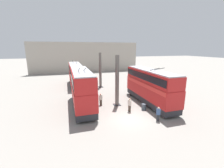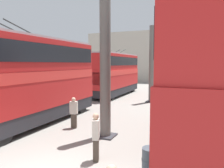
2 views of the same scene
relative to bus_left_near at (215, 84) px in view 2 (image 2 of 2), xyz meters
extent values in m
cube|color=#A8A093|center=(32.32, 4.86, 2.10)|extent=(0.50, 36.00, 9.94)
cylinder|color=#605B56|center=(0.67, 4.86, 0.71)|extent=(0.53, 0.53, 7.17)
cube|color=#333338|center=(0.67, 4.86, -2.83)|extent=(0.96, 0.96, 0.08)
cylinder|color=#605B56|center=(11.38, 4.86, 0.71)|extent=(0.53, 0.53, 7.17)
cube|color=#333338|center=(11.38, 4.86, -2.83)|extent=(0.96, 0.96, 0.08)
cylinder|color=black|center=(4.14, 1.05, -2.35)|extent=(1.05, 0.30, 1.05)
cube|color=#28282D|center=(-0.01, 0.00, -2.19)|extent=(10.89, 2.45, 0.79)
cube|color=red|center=(-0.01, 0.00, -0.70)|extent=(11.11, 2.50, 2.19)
cube|color=red|center=(-0.01, 0.00, 0.12)|extent=(10.78, 2.54, 0.55)
cube|color=red|center=(-0.01, 0.00, 1.20)|extent=(11.00, 2.43, 1.63)
cube|color=black|center=(-0.01, 0.00, 1.29)|extent=(10.67, 2.51, 0.89)
cube|color=#9E9EA3|center=(-0.01, 0.00, 2.09)|extent=(10.89, 2.25, 0.14)
cube|color=black|center=(5.48, 0.00, -0.48)|extent=(0.12, 2.30, 1.40)
cylinder|color=#282828|center=(-1.40, 0.35, 2.45)|extent=(2.35, 0.07, 0.65)
cylinder|color=black|center=(4.82, 8.66, -2.34)|extent=(1.07, 0.30, 1.07)
cylinder|color=black|center=(4.82, 10.76, -2.34)|extent=(1.07, 0.30, 1.07)
cylinder|color=black|center=(-2.17, 8.66, -2.34)|extent=(1.07, 0.30, 1.07)
cube|color=#28282D|center=(1.23, 9.71, -2.18)|extent=(9.79, 2.45, 0.79)
cube|color=red|center=(1.23, 9.71, -0.72)|extent=(9.99, 2.50, 2.13)
cube|color=red|center=(1.23, 9.71, 0.07)|extent=(9.69, 2.54, 0.55)
cube|color=red|center=(1.23, 9.71, 1.27)|extent=(9.89, 2.43, 1.84)
cube|color=black|center=(1.23, 9.71, 1.36)|extent=(9.59, 2.51, 1.01)
cube|color=#9E9EA3|center=(1.23, 9.71, 2.26)|extent=(9.79, 2.25, 0.14)
cube|color=black|center=(6.16, 9.71, -0.51)|extent=(0.12, 2.30, 1.37)
cylinder|color=#282828|center=(-0.02, 9.36, 2.62)|extent=(2.35, 0.07, 0.65)
cylinder|color=#282828|center=(-0.02, 10.06, 2.62)|extent=(2.35, 0.07, 0.65)
cylinder|color=black|center=(10.89, 8.66, -2.37)|extent=(1.00, 0.30, 1.00)
cylinder|color=black|center=(10.89, 10.76, -2.37)|extent=(1.00, 0.30, 1.00)
cylinder|color=black|center=(17.77, 8.66, -2.37)|extent=(1.00, 0.30, 1.00)
cylinder|color=black|center=(17.77, 10.76, -2.37)|extent=(1.00, 0.30, 1.00)
cube|color=#28282D|center=(14.43, 9.71, -2.21)|extent=(9.69, 2.45, 0.77)
cube|color=red|center=(14.43, 9.71, -0.85)|extent=(9.88, 2.50, 1.95)
cube|color=red|center=(14.43, 9.71, -0.15)|extent=(9.59, 2.54, 0.55)
cube|color=red|center=(14.43, 9.71, 0.96)|extent=(9.79, 2.43, 1.67)
cube|color=black|center=(14.43, 9.71, 1.04)|extent=(9.49, 2.51, 0.92)
cube|color=#9E9EA3|center=(14.43, 9.71, 1.87)|extent=(9.69, 2.25, 0.14)
cube|color=black|center=(9.55, 9.71, -0.65)|extent=(0.12, 2.30, 1.25)
cylinder|color=#282828|center=(15.67, 9.36, 2.23)|extent=(2.35, 0.07, 0.65)
cylinder|color=#282828|center=(15.67, 10.06, 2.23)|extent=(2.35, 0.07, 0.65)
cube|color=#473D33|center=(-2.00, 4.05, -2.45)|extent=(0.35, 0.29, 0.85)
cube|color=beige|center=(-2.00, 4.05, -1.65)|extent=(0.48, 0.37, 0.74)
sphere|color=tan|center=(-2.00, 4.05, -1.17)|extent=(0.24, 0.24, 0.24)
cube|color=#473D33|center=(1.30, 7.10, -2.46)|extent=(0.27, 0.34, 0.82)
cube|color=beige|center=(1.30, 7.10, -1.70)|extent=(0.34, 0.47, 0.71)
sphere|color=beige|center=(1.30, 7.10, -1.23)|extent=(0.23, 0.23, 0.23)
cylinder|color=#424C56|center=(-2.01, 1.97, -2.47)|extent=(0.60, 0.60, 0.81)
cylinder|color=#424C56|center=(-2.01, 1.97, -2.47)|extent=(0.63, 0.63, 0.04)
camera|label=1|loc=(-18.65, 11.51, 5.18)|focal=24.00mm
camera|label=2|loc=(-9.07, 0.48, 0.77)|focal=35.00mm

